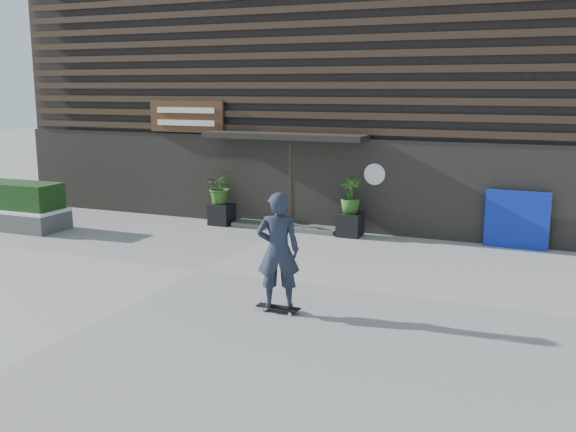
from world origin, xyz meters
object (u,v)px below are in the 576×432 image
at_px(planter_pot_left, 222,214).
at_px(planter_pot_right, 350,225).
at_px(skateboarder, 278,251).
at_px(raised_bed, 8,218).
at_px(blue_tarp, 517,220).

height_order(planter_pot_left, planter_pot_right, same).
height_order(planter_pot_left, skateboarder, skateboarder).
relative_size(raised_bed, blue_tarp, 2.34).
height_order(planter_pot_left, blue_tarp, blue_tarp).
relative_size(planter_pot_left, skateboarder, 0.28).
relative_size(planter_pot_right, blue_tarp, 0.40).
bearing_deg(raised_bed, planter_pot_right, 16.12).
height_order(planter_pot_left, raised_bed, planter_pot_left).
xyz_separation_m(planter_pot_left, blue_tarp, (7.89, 0.30, 0.40)).
height_order(blue_tarp, skateboarder, skateboarder).
xyz_separation_m(planter_pot_right, blue_tarp, (4.09, 0.30, 0.40)).
relative_size(blue_tarp, skateboarder, 0.71).
distance_m(raised_bed, blue_tarp, 13.52).
xyz_separation_m(planter_pot_left, planter_pot_right, (3.80, 0.00, 0.00)).
xyz_separation_m(planter_pot_left, skateboarder, (4.45, -6.13, 0.80)).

